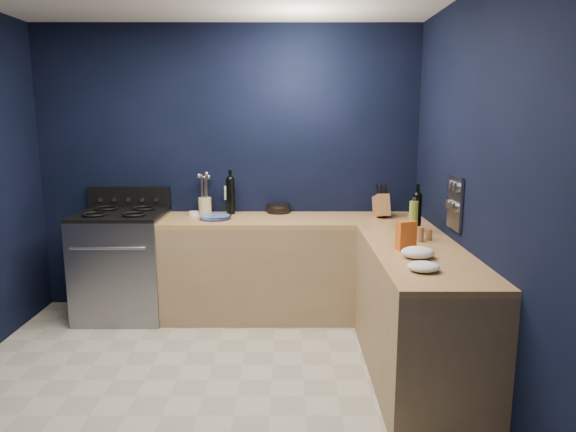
{
  "coord_description": "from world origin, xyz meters",
  "views": [
    {
      "loc": [
        0.55,
        -3.12,
        1.79
      ],
      "look_at": [
        0.55,
        1.0,
        1.0
      ],
      "focal_mm": 32.8,
      "sensor_mm": 36.0,
      "label": 1
    }
  ],
  "objects_px": {
    "utensil_crock": "(205,206)",
    "crouton_bag": "(406,236)",
    "gas_range": "(123,266)",
    "plate_stack": "(215,217)",
    "knife_block": "(381,206)"
  },
  "relations": [
    {
      "from": "crouton_bag",
      "to": "gas_range",
      "type": "bearing_deg",
      "value": 130.84
    },
    {
      "from": "plate_stack",
      "to": "utensil_crock",
      "type": "height_order",
      "value": "utensil_crock"
    },
    {
      "from": "utensil_crock",
      "to": "knife_block",
      "type": "relative_size",
      "value": 0.76
    },
    {
      "from": "plate_stack",
      "to": "utensil_crock",
      "type": "xyz_separation_m",
      "value": [
        -0.13,
        0.27,
        0.06
      ]
    },
    {
      "from": "gas_range",
      "to": "plate_stack",
      "type": "xyz_separation_m",
      "value": [
        0.84,
        -0.04,
        0.46
      ]
    },
    {
      "from": "gas_range",
      "to": "knife_block",
      "type": "height_order",
      "value": "knife_block"
    },
    {
      "from": "gas_range",
      "to": "crouton_bag",
      "type": "height_order",
      "value": "crouton_bag"
    },
    {
      "from": "utensil_crock",
      "to": "crouton_bag",
      "type": "relative_size",
      "value": 0.76
    },
    {
      "from": "gas_range",
      "to": "crouton_bag",
      "type": "bearing_deg",
      "value": -26.03
    },
    {
      "from": "utensil_crock",
      "to": "gas_range",
      "type": "bearing_deg",
      "value": -161.79
    },
    {
      "from": "knife_block",
      "to": "plate_stack",
      "type": "bearing_deg",
      "value": 175.43
    },
    {
      "from": "utensil_crock",
      "to": "crouton_bag",
      "type": "bearing_deg",
      "value": -40.81
    },
    {
      "from": "knife_block",
      "to": "gas_range",
      "type": "bearing_deg",
      "value": 173.09
    },
    {
      "from": "plate_stack",
      "to": "crouton_bag",
      "type": "xyz_separation_m",
      "value": [
        1.43,
        -1.07,
        0.08
      ]
    },
    {
      "from": "utensil_crock",
      "to": "plate_stack",
      "type": "bearing_deg",
      "value": -64.78
    }
  ]
}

